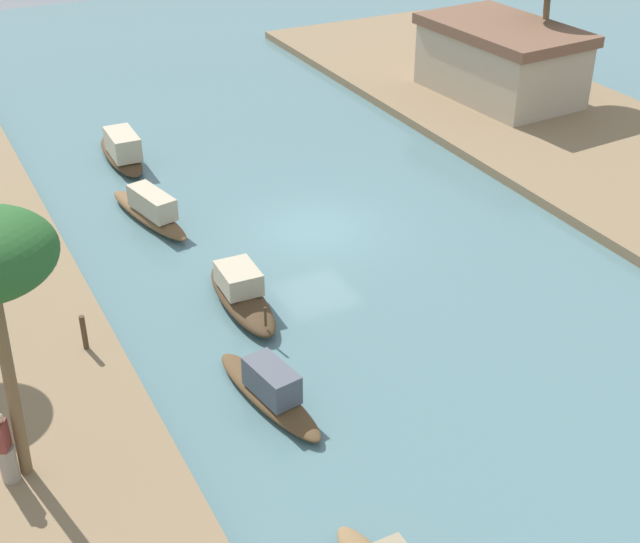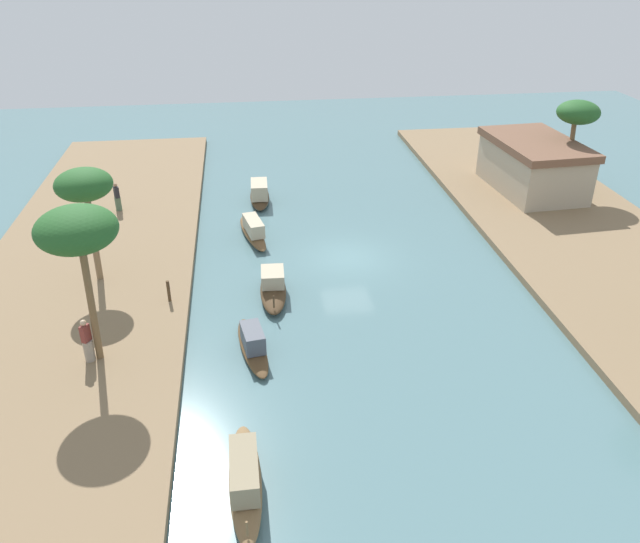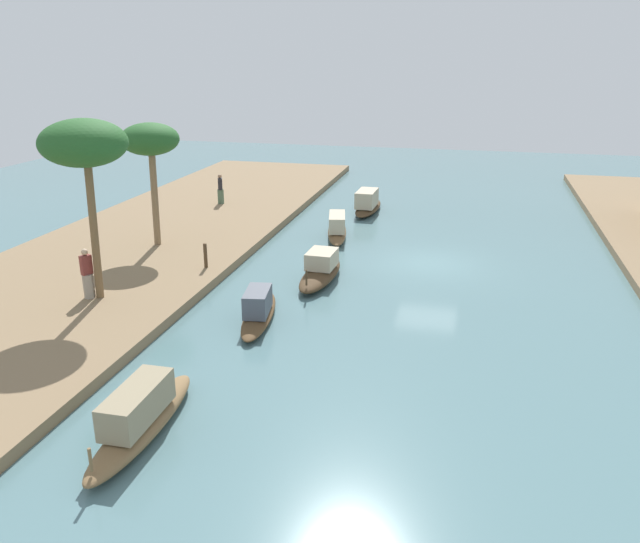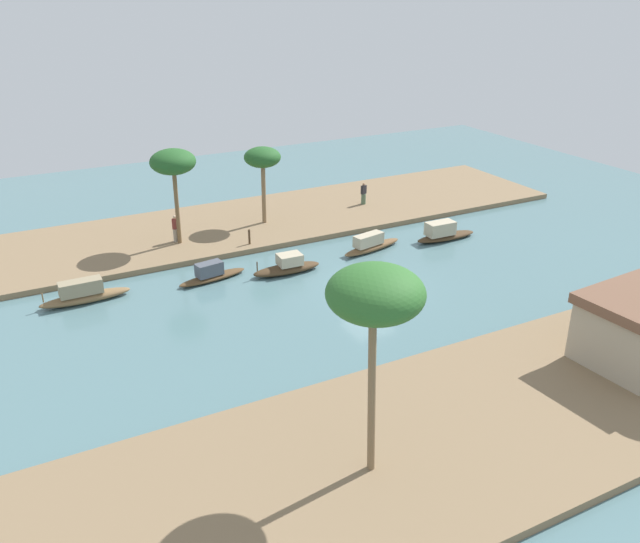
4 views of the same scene
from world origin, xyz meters
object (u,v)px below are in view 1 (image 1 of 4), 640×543
object	(u,v)px
sampan_downstream_large	(150,210)
sampan_upstream_small	(270,389)
riverside_building	(501,60)
person_by_mooring	(6,453)
mooring_post	(84,332)
sampan_with_red_awning	(122,150)
sampan_near_left_bank	(241,293)

from	to	relation	value
sampan_downstream_large	sampan_upstream_small	distance (m)	10.38
riverside_building	person_by_mooring	bearing A→B (deg)	-62.21
mooring_post	riverside_building	size ratio (longest dim) A/B	0.13
sampan_upstream_small	sampan_with_red_awning	size ratio (longest dim) A/B	0.96
sampan_with_red_awning	mooring_post	size ratio (longest dim) A/B	4.54
person_by_mooring	riverside_building	distance (m)	27.81
sampan_near_left_bank	riverside_building	xyz separation A→B (m)	(-10.20, 16.51, 1.52)
sampan_upstream_small	riverside_building	world-z (taller)	riverside_building
riverside_building	sampan_upstream_small	bearing A→B (deg)	-54.64
mooring_post	sampan_near_left_bank	bearing A→B (deg)	96.83
sampan_with_red_awning	mooring_post	bearing A→B (deg)	-18.73
sampan_upstream_small	mooring_post	distance (m)	5.10
sampan_near_left_bank	person_by_mooring	xyz separation A→B (m)	(4.50, -7.09, 0.66)
sampan_near_left_bank	sampan_with_red_awning	distance (m)	11.32
mooring_post	sampan_downstream_large	bearing A→B (deg)	150.09
riverside_building	sampan_with_red_awning	bearing A→B (deg)	-97.98
sampan_near_left_bank	riverside_building	size ratio (longest dim) A/B	0.56
sampan_with_red_awning	mooring_post	distance (m)	12.65
sampan_with_red_awning	riverside_building	size ratio (longest dim) A/B	0.60
person_by_mooring	riverside_building	world-z (taller)	riverside_building
sampan_near_left_bank	mooring_post	bearing A→B (deg)	-80.90
sampan_near_left_bank	sampan_with_red_awning	xyz separation A→B (m)	(-11.32, -0.11, 0.08)
sampan_upstream_small	mooring_post	xyz separation A→B (m)	(-3.73, -3.45, 0.44)
sampan_with_red_awning	sampan_upstream_small	bearing A→B (deg)	-1.88
person_by_mooring	riverside_building	bearing A→B (deg)	149.11
person_by_mooring	mooring_post	world-z (taller)	person_by_mooring
sampan_upstream_small	riverside_building	bearing A→B (deg)	120.47
person_by_mooring	sampan_with_red_awning	bearing A→B (deg)	-176.62
sampan_upstream_small	sampan_near_left_bank	world-z (taller)	sampan_near_left_bank
sampan_upstream_small	person_by_mooring	bearing A→B (deg)	-96.87
mooring_post	person_by_mooring	bearing A→B (deg)	-33.12
person_by_mooring	riverside_building	size ratio (longest dim) A/B	0.24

